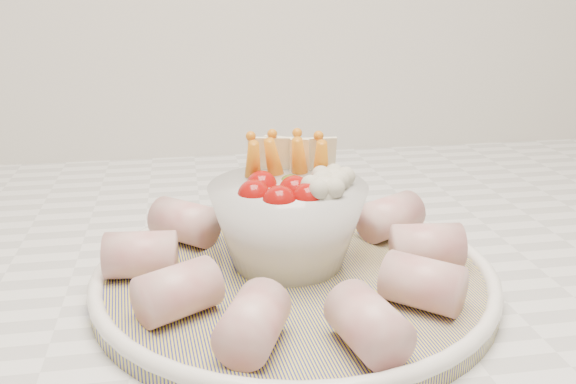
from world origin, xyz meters
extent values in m
cube|color=white|center=(0.00, 1.45, 0.90)|extent=(2.04, 0.62, 0.04)
cylinder|color=navy|center=(-0.10, 1.35, 0.93)|extent=(0.34, 0.34, 0.01)
torus|color=white|center=(-0.10, 1.35, 0.94)|extent=(0.32, 0.32, 0.01)
sphere|color=#9B0C0A|center=(-0.13, 1.35, 1.00)|extent=(0.03, 0.03, 0.03)
sphere|color=#9B0C0A|center=(-0.12, 1.33, 1.00)|extent=(0.03, 0.03, 0.03)
sphere|color=#9B0C0A|center=(-0.09, 1.34, 1.00)|extent=(0.03, 0.03, 0.03)
sphere|color=#9B0C0A|center=(-0.12, 1.37, 1.00)|extent=(0.03, 0.03, 0.03)
sphere|color=#9B0C0A|center=(-0.10, 1.36, 1.00)|extent=(0.03, 0.03, 0.03)
sphere|color=#496421|center=(-0.10, 1.38, 1.00)|extent=(0.02, 0.02, 0.02)
cone|color=orange|center=(-0.11, 1.40, 1.01)|extent=(0.03, 0.04, 0.06)
cone|color=orange|center=(-0.09, 1.40, 1.01)|extent=(0.03, 0.04, 0.06)
cone|color=orange|center=(-0.07, 1.38, 1.01)|extent=(0.02, 0.04, 0.06)
cone|color=orange|center=(-0.13, 1.39, 1.01)|extent=(0.02, 0.04, 0.06)
sphere|color=beige|center=(-0.07, 1.36, 1.00)|extent=(0.03, 0.03, 0.03)
sphere|color=beige|center=(-0.08, 1.34, 1.00)|extent=(0.03, 0.03, 0.03)
cube|color=beige|center=(-0.10, 1.41, 1.01)|extent=(0.04, 0.03, 0.04)
cube|color=beige|center=(-0.08, 1.40, 1.01)|extent=(0.04, 0.01, 0.04)
cube|color=beige|center=(-0.11, 1.41, 1.01)|extent=(0.04, 0.02, 0.04)
cylinder|color=#BF5759|center=(0.00, 1.34, 0.95)|extent=(0.06, 0.04, 0.04)
cylinder|color=#BF5759|center=(0.00, 1.40, 0.95)|extent=(0.07, 0.06, 0.04)
cylinder|color=#BF5759|center=(-0.05, 1.46, 0.95)|extent=(0.06, 0.06, 0.04)
cylinder|color=#BF5759|center=(-0.12, 1.45, 0.95)|extent=(0.05, 0.06, 0.04)
cylinder|color=#BF5759|center=(-0.19, 1.42, 0.95)|extent=(0.07, 0.06, 0.04)
cylinder|color=#BF5759|center=(-0.22, 1.36, 0.95)|extent=(0.06, 0.04, 0.04)
cylinder|color=#BF5759|center=(-0.19, 1.29, 0.95)|extent=(0.07, 0.06, 0.04)
cylinder|color=#BF5759|center=(-0.15, 1.24, 0.95)|extent=(0.06, 0.06, 0.04)
cylinder|color=#BF5759|center=(-0.08, 1.23, 0.95)|extent=(0.05, 0.06, 0.04)
cylinder|color=#BF5759|center=(-0.02, 1.28, 0.95)|extent=(0.07, 0.06, 0.04)
camera|label=1|loc=(-0.19, 0.89, 1.16)|focal=40.00mm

